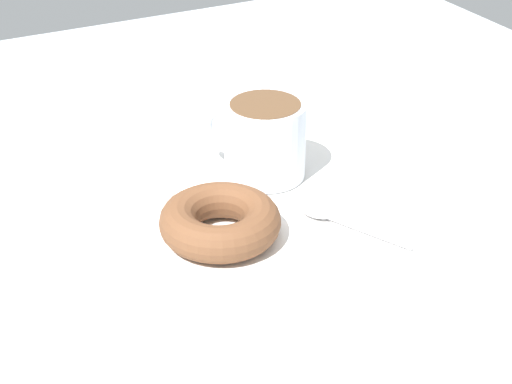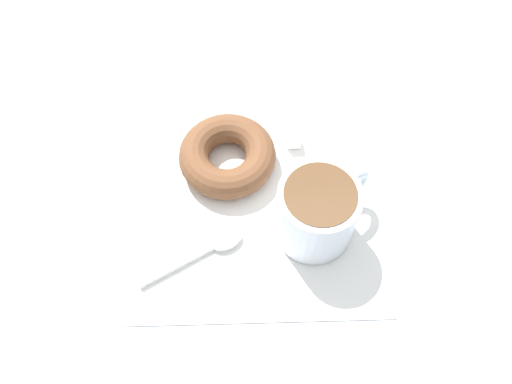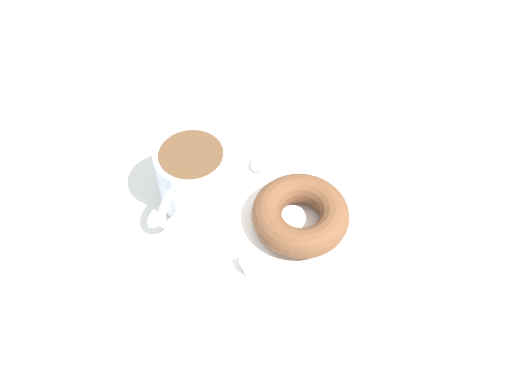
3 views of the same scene
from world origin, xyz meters
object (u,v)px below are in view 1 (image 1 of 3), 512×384
object	(u,v)px
donut	(220,221)
spoon	(331,216)
sugar_cube	(165,196)
coffee_cup	(263,138)

from	to	relation	value
donut	spoon	size ratio (longest dim) A/B	0.98
spoon	sugar_cube	xyz separation A→B (cm)	(-13.17, 10.17, 0.43)
coffee_cup	spoon	size ratio (longest dim) A/B	0.92
coffee_cup	donut	size ratio (longest dim) A/B	0.93
donut	spoon	xyz separation A→B (cm)	(10.86, -2.07, -1.37)
sugar_cube	spoon	bearing A→B (deg)	-37.66
coffee_cup	spoon	distance (cm)	11.94
coffee_cup	donut	xyz separation A→B (cm)	(-9.31, -9.13, -2.48)
donut	sugar_cube	xyz separation A→B (cm)	(-2.32, 8.09, -0.93)
coffee_cup	spoon	bearing A→B (deg)	-82.16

